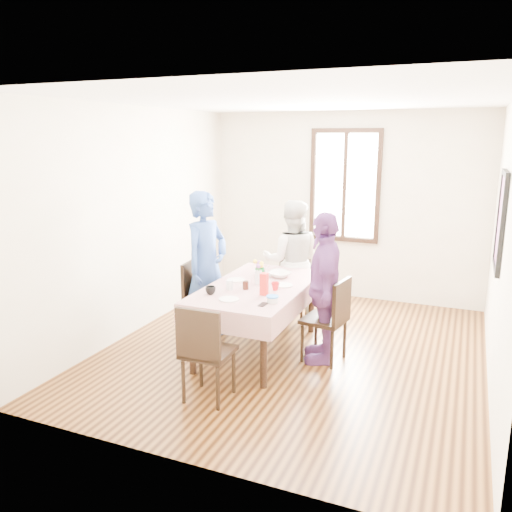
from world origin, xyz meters
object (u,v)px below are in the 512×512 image
chair_left (205,300)px  chair_right (324,319)px  person_left (206,266)px  person_right (323,288)px  person_far (292,261)px  chair_far (292,285)px  chair_near (208,351)px  dining_table (258,319)px

chair_left → chair_right: 1.49m
chair_left → person_left: bearing=84.8°
chair_right → chair_left: bearing=94.8°
person_left → person_right: (1.44, -0.11, -0.07)m
person_far → person_right: bearing=106.0°
chair_far → person_far: person_far is taller
chair_left → chair_near: 1.51m
chair_far → person_left: size_ratio=0.52×
dining_table → chair_near: chair_near is taller
chair_right → chair_near: size_ratio=1.00×
chair_near → person_right: person_right is taller
chair_near → person_far: 2.32m
chair_left → person_far: bearing=137.8°
chair_right → person_left: bearing=94.8°
person_left → chair_right: bearing=-81.4°
chair_left → person_right: (1.46, -0.11, 0.35)m
dining_table → person_right: bearing=4.2°
chair_left → person_far: (0.74, 0.98, 0.33)m
person_right → dining_table: bearing=-102.6°
person_left → person_right: 1.45m
chair_left → chair_far: (0.74, 1.00, 0.00)m
chair_right → person_left: size_ratio=0.52×
chair_far → person_far: size_ratio=0.58×
chair_near → person_far: person_far is taller
dining_table → chair_right: bearing=4.1°
chair_left → chair_right: same height
person_right → chair_far: bearing=-163.7°
dining_table → chair_far: size_ratio=1.85×
chair_near → dining_table: bearing=88.7°
person_far → person_right: 1.30m
chair_right → person_right: size_ratio=0.57×
dining_table → chair_right: 0.75m
chair_far → chair_right: bearing=117.5°
dining_table → chair_far: bearing=90.0°
chair_right → chair_near: (-0.74, -1.21, 0.00)m
person_far → person_right: person_right is taller
person_far → chair_left: bearing=35.3°
dining_table → chair_right: size_ratio=1.85×
chair_near → chair_right: bearing=57.2°
chair_right → chair_far: 1.33m
person_far → person_right: size_ratio=0.98×
chair_left → chair_far: same height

